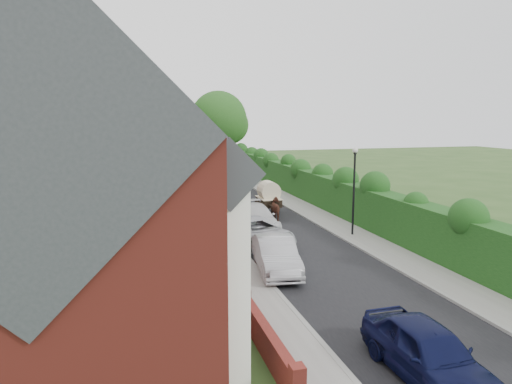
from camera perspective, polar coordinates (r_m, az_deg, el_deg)
ground at (r=22.37m, az=8.90°, el=-8.65°), size 140.00×140.00×0.00m
road at (r=32.20m, az=-0.07°, el=-2.92°), size 6.00×58.00×0.02m
pavement_hedge_side at (r=33.50m, az=6.71°, el=-2.41°), size 2.20×58.00×0.12m
pavement_house_side at (r=31.39m, az=-6.86°, el=-3.22°), size 1.70×58.00×0.12m
kerb_hedge_side at (r=33.12m, az=5.02°, el=-2.51°), size 0.18×58.00×0.13m
kerb_house_side at (r=31.52m, az=-5.42°, el=-3.13°), size 0.18×58.00×0.13m
hedge at (r=33.94m, az=9.57°, el=0.33°), size 2.10×58.00×2.85m
terrace_row at (r=29.43m, az=-19.39°, el=4.17°), size 9.05×40.50×11.50m
garden_wall_row at (r=30.20m, az=-8.46°, el=-2.98°), size 0.35×40.35×1.10m
lamppost at (r=26.62m, az=12.17°, el=1.45°), size 0.32×0.32×5.16m
tree_far_left at (r=59.71m, az=-9.72°, el=8.16°), size 7.14×6.80×9.29m
tree_far_right at (r=62.60m, az=-4.37°, el=8.88°), size 7.98×7.60×10.31m
tree_far_back at (r=62.36m, az=-15.54°, el=8.84°), size 8.40×8.00×10.82m
car_navy at (r=13.49m, az=20.72°, el=-18.23°), size 1.87×4.55×1.54m
car_silver_a at (r=20.62m, az=2.51°, el=-7.87°), size 2.27×4.85×1.54m
car_silver_b at (r=24.82m, az=0.18°, el=-4.97°), size 3.62×5.62×1.44m
car_white at (r=27.98m, az=-0.03°, el=-3.23°), size 2.28×5.31×1.52m
car_green at (r=33.03m, az=-5.00°, el=-1.42°), size 2.47×4.34×1.39m
car_red at (r=41.26m, az=-6.17°, el=0.74°), size 1.84×4.35×1.40m
car_beige at (r=43.98m, az=-7.38°, el=1.27°), size 2.50×5.20×1.43m
car_grey at (r=49.62m, az=-7.04°, el=2.28°), size 2.23×5.36×1.55m
car_black at (r=56.00m, az=-9.36°, el=2.96°), size 2.10×4.27×1.40m
horse at (r=30.66m, az=2.66°, el=-2.15°), size 0.84×1.78×1.49m
horse_cart at (r=32.33m, az=1.61°, el=-0.42°), size 1.50×3.31×2.39m
car_extra_far at (r=59.40m, az=-9.11°, el=3.32°), size 2.78×5.19×1.38m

